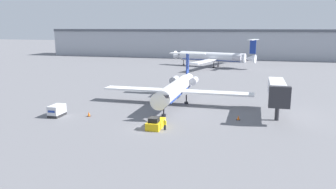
% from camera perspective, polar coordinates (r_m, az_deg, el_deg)
% --- Properties ---
extents(ground_plane, '(600.00, 600.00, 0.00)m').
position_cam_1_polar(ground_plane, '(49.48, -3.01, -6.02)').
color(ground_plane, slate).
extents(terminal_building, '(180.00, 16.80, 14.00)m').
position_cam_1_polar(terminal_building, '(165.69, 9.86, 8.74)').
color(terminal_building, '#9EA3AD').
rests_on(terminal_building, ground).
extents(airplane_main, '(29.81, 24.85, 9.30)m').
position_cam_1_polar(airplane_main, '(64.48, 1.49, 1.18)').
color(airplane_main, white).
rests_on(airplane_main, ground).
extents(pushback_tug, '(2.07, 4.21, 1.84)m').
position_cam_1_polar(pushback_tug, '(49.84, -2.17, -5.05)').
color(pushback_tug, yellow).
rests_on(pushback_tug, ground).
extents(luggage_cart, '(1.82, 3.14, 1.95)m').
position_cam_1_polar(luggage_cart, '(59.21, -18.80, -2.69)').
color(luggage_cart, '#232326').
rests_on(luggage_cart, ground).
extents(worker_near_tug, '(0.40, 0.24, 1.66)m').
position_cam_1_polar(worker_near_tug, '(48.69, -0.55, -5.23)').
color(worker_near_tug, '#232838').
rests_on(worker_near_tug, ground).
extents(traffic_cone_left, '(0.66, 0.66, 0.82)m').
position_cam_1_polar(traffic_cone_left, '(57.77, -13.62, -3.33)').
color(traffic_cone_left, black).
rests_on(traffic_cone_left, ground).
extents(traffic_cone_right, '(0.65, 0.65, 0.77)m').
position_cam_1_polar(traffic_cone_right, '(55.22, 12.15, -3.98)').
color(traffic_cone_right, black).
rests_on(traffic_cone_right, ground).
extents(airplane_parked_far_left, '(32.88, 37.09, 10.72)m').
position_cam_1_polar(airplane_parked_far_left, '(126.45, 8.01, 6.49)').
color(airplane_parked_far_left, silver).
rests_on(airplane_parked_far_left, ground).
extents(jet_bridge, '(3.20, 13.06, 6.19)m').
position_cam_1_polar(jet_bridge, '(58.36, 18.51, 0.63)').
color(jet_bridge, '#2D2D33').
rests_on(jet_bridge, ground).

